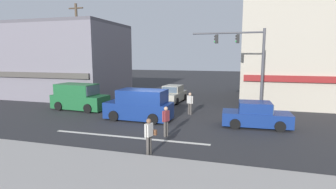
{
  "coord_description": "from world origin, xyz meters",
  "views": [
    {
      "loc": [
        5.92,
        -16.13,
        4.42
      ],
      "look_at": [
        0.7,
        2.0,
        1.6
      ],
      "focal_mm": 28.0,
      "sensor_mm": 36.0,
      "label": 1
    }
  ],
  "objects_px": {
    "traffic_light_mast": "(248,59)",
    "sedan_crossing_leftbound": "(173,95)",
    "utility_pole_near_left": "(78,53)",
    "van_crossing_center": "(140,105)",
    "sedan_parked_curbside": "(256,116)",
    "pedestrian_far_side": "(166,120)",
    "pedestrian_mid_crossing": "(190,102)",
    "van_crossing_rightbound": "(79,97)",
    "pedestrian_foreground_with_bag": "(149,134)",
    "utility_pole_far_right": "(258,54)"
  },
  "relations": [
    {
      "from": "pedestrian_foreground_with_bag",
      "to": "van_crossing_rightbound",
      "type": "bearing_deg",
      "value": 139.05
    },
    {
      "from": "sedan_parked_curbside",
      "to": "utility_pole_far_right",
      "type": "bearing_deg",
      "value": 87.5
    },
    {
      "from": "utility_pole_near_left",
      "to": "van_crossing_center",
      "type": "distance_m",
      "value": 9.18
    },
    {
      "from": "van_crossing_center",
      "to": "sedan_parked_curbside",
      "type": "bearing_deg",
      "value": 2.13
    },
    {
      "from": "sedan_parked_curbside",
      "to": "pedestrian_mid_crossing",
      "type": "xyz_separation_m",
      "value": [
        -4.62,
        2.22,
        0.24
      ]
    },
    {
      "from": "sedan_crossing_leftbound",
      "to": "sedan_parked_curbside",
      "type": "height_order",
      "value": "same"
    },
    {
      "from": "van_crossing_center",
      "to": "pedestrian_mid_crossing",
      "type": "xyz_separation_m",
      "value": [
        3.01,
        2.51,
        -0.06
      ]
    },
    {
      "from": "sedan_crossing_leftbound",
      "to": "pedestrian_far_side",
      "type": "xyz_separation_m",
      "value": [
        2.46,
        -10.62,
        0.24
      ]
    },
    {
      "from": "traffic_light_mast",
      "to": "pedestrian_mid_crossing",
      "type": "height_order",
      "value": "traffic_light_mast"
    },
    {
      "from": "utility_pole_near_left",
      "to": "pedestrian_far_side",
      "type": "height_order",
      "value": "utility_pole_near_left"
    },
    {
      "from": "pedestrian_mid_crossing",
      "to": "sedan_crossing_leftbound",
      "type": "bearing_deg",
      "value": 118.24
    },
    {
      "from": "van_crossing_center",
      "to": "sedan_crossing_leftbound",
      "type": "bearing_deg",
      "value": 87.3
    },
    {
      "from": "pedestrian_mid_crossing",
      "to": "van_crossing_rightbound",
      "type": "bearing_deg",
      "value": -175.99
    },
    {
      "from": "pedestrian_foreground_with_bag",
      "to": "utility_pole_far_right",
      "type": "bearing_deg",
      "value": 69.48
    },
    {
      "from": "pedestrian_far_side",
      "to": "utility_pole_far_right",
      "type": "bearing_deg",
      "value": 64.63
    },
    {
      "from": "utility_pole_near_left",
      "to": "utility_pole_far_right",
      "type": "height_order",
      "value": "utility_pole_near_left"
    },
    {
      "from": "traffic_light_mast",
      "to": "pedestrian_far_side",
      "type": "distance_m",
      "value": 7.58
    },
    {
      "from": "utility_pole_near_left",
      "to": "van_crossing_center",
      "type": "relative_size",
      "value": 1.91
    },
    {
      "from": "traffic_light_mast",
      "to": "pedestrian_far_side",
      "type": "height_order",
      "value": "traffic_light_mast"
    },
    {
      "from": "traffic_light_mast",
      "to": "pedestrian_mid_crossing",
      "type": "bearing_deg",
      "value": 176.43
    },
    {
      "from": "traffic_light_mast",
      "to": "sedan_parked_curbside",
      "type": "relative_size",
      "value": 1.48
    },
    {
      "from": "van_crossing_rightbound",
      "to": "pedestrian_far_side",
      "type": "relative_size",
      "value": 2.83
    },
    {
      "from": "van_crossing_center",
      "to": "pedestrian_mid_crossing",
      "type": "bearing_deg",
      "value": 39.76
    },
    {
      "from": "traffic_light_mast",
      "to": "pedestrian_foreground_with_bag",
      "type": "bearing_deg",
      "value": -117.05
    },
    {
      "from": "sedan_crossing_leftbound",
      "to": "pedestrian_far_side",
      "type": "bearing_deg",
      "value": -76.93
    },
    {
      "from": "sedan_parked_curbside",
      "to": "pedestrian_mid_crossing",
      "type": "bearing_deg",
      "value": 154.31
    },
    {
      "from": "sedan_crossing_leftbound",
      "to": "traffic_light_mast",
      "type": "bearing_deg",
      "value": -37.91
    },
    {
      "from": "pedestrian_far_side",
      "to": "van_crossing_rightbound",
      "type": "bearing_deg",
      "value": 150.67
    },
    {
      "from": "pedestrian_far_side",
      "to": "pedestrian_mid_crossing",
      "type": "bearing_deg",
      "value": 87.99
    },
    {
      "from": "utility_pole_far_right",
      "to": "sedan_parked_curbside",
      "type": "relative_size",
      "value": 2.12
    },
    {
      "from": "utility_pole_near_left",
      "to": "sedan_parked_curbside",
      "type": "height_order",
      "value": "utility_pole_near_left"
    },
    {
      "from": "utility_pole_near_left",
      "to": "sedan_parked_curbside",
      "type": "distance_m",
      "value": 16.02
    },
    {
      "from": "utility_pole_near_left",
      "to": "van_crossing_rightbound",
      "type": "bearing_deg",
      "value": -57.4
    },
    {
      "from": "sedan_crossing_leftbound",
      "to": "pedestrian_mid_crossing",
      "type": "relative_size",
      "value": 2.52
    },
    {
      "from": "traffic_light_mast",
      "to": "pedestrian_far_side",
      "type": "xyz_separation_m",
      "value": [
        -4.22,
        -5.41,
        -3.23
      ]
    },
    {
      "from": "sedan_crossing_leftbound",
      "to": "van_crossing_rightbound",
      "type": "height_order",
      "value": "van_crossing_rightbound"
    },
    {
      "from": "utility_pole_far_right",
      "to": "sedan_parked_curbside",
      "type": "xyz_separation_m",
      "value": [
        -0.32,
        -7.41,
        -3.86
      ]
    },
    {
      "from": "van_crossing_center",
      "to": "utility_pole_near_left",
      "type": "bearing_deg",
      "value": 152.01
    },
    {
      "from": "traffic_light_mast",
      "to": "sedan_crossing_leftbound",
      "type": "distance_m",
      "value": 9.16
    },
    {
      "from": "sedan_crossing_leftbound",
      "to": "pedestrian_mid_crossing",
      "type": "bearing_deg",
      "value": -61.76
    },
    {
      "from": "van_crossing_center",
      "to": "pedestrian_foreground_with_bag",
      "type": "height_order",
      "value": "van_crossing_center"
    },
    {
      "from": "traffic_light_mast",
      "to": "van_crossing_rightbound",
      "type": "relative_size",
      "value": 1.31
    },
    {
      "from": "van_crossing_center",
      "to": "van_crossing_rightbound",
      "type": "bearing_deg",
      "value": 163.02
    },
    {
      "from": "traffic_light_mast",
      "to": "pedestrian_foreground_with_bag",
      "type": "relative_size",
      "value": 3.71
    },
    {
      "from": "pedestrian_mid_crossing",
      "to": "pedestrian_far_side",
      "type": "bearing_deg",
      "value": -92.01
    },
    {
      "from": "van_crossing_rightbound",
      "to": "utility_pole_near_left",
      "type": "bearing_deg",
      "value": 122.6
    },
    {
      "from": "sedan_parked_curbside",
      "to": "pedestrian_far_side",
      "type": "relative_size",
      "value": 2.5
    },
    {
      "from": "van_crossing_center",
      "to": "pedestrian_foreground_with_bag",
      "type": "bearing_deg",
      "value": -64.22
    },
    {
      "from": "van_crossing_center",
      "to": "pedestrian_foreground_with_bag",
      "type": "relative_size",
      "value": 2.79
    },
    {
      "from": "sedan_crossing_leftbound",
      "to": "pedestrian_foreground_with_bag",
      "type": "height_order",
      "value": "pedestrian_foreground_with_bag"
    }
  ]
}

